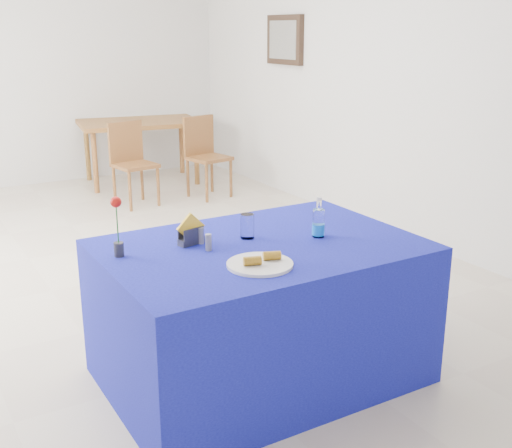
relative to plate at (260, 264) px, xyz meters
The scene contains 16 objects.
floor 2.19m from the plate, 89.31° to the left, with size 7.00×7.00×0.00m, color beige.
room_shell 2.27m from the plate, 89.31° to the left, with size 7.00×7.00×7.00m.
picture_frame 4.52m from the plate, 55.64° to the left, with size 0.06×0.64×0.52m, color black.
picture_art 4.50m from the plate, 55.91° to the left, with size 0.02×0.52×0.40m, color #998C66.
plate is the anchor object (origin of this frame).
drinking_glass 0.42m from the plate, 68.12° to the left, with size 0.07×0.07×0.13m, color white.
salt_shaker 0.34m from the plate, 108.97° to the left, with size 0.03×0.03×0.09m, color slate.
pepper_shaker 0.44m from the plate, 102.22° to the left, with size 0.03×0.03×0.09m, color slate.
blue_table 0.50m from the plate, 58.44° to the left, with size 1.60×1.10×0.76m.
water_bottle 0.54m from the plate, 23.98° to the left, with size 0.07×0.07×0.21m.
napkin_holder 0.47m from the plate, 107.52° to the left, with size 0.15×0.08×0.17m.
rose_vase 0.71m from the plate, 138.45° to the left, with size 0.05×0.05×0.30m.
oak_table 5.14m from the plate, 75.53° to the left, with size 1.54×1.12×0.76m.
chair_bg_left 4.14m from the plate, 78.48° to the left, with size 0.45×0.45×0.88m.
chair_bg_right 4.32m from the plate, 67.40° to the left, with size 0.47×0.47×0.89m.
banana_pieces 0.03m from the plate, ahead, with size 0.21×0.08×0.04m.
Camera 1 is at (-1.46, -4.45, 1.82)m, focal length 45.00 mm.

